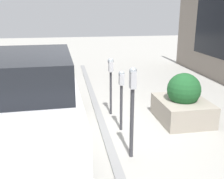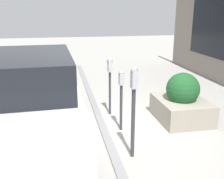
{
  "view_description": "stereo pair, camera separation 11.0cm",
  "coord_description": "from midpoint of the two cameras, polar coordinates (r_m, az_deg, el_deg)",
  "views": [
    {
      "loc": [
        -4.9,
        0.79,
        2.44
      ],
      "look_at": [
        0.0,
        -0.08,
        0.92
      ],
      "focal_mm": 42.0,
      "sensor_mm": 36.0,
      "label": 1
    },
    {
      "loc": [
        -4.88,
        0.9,
        2.44
      ],
      "look_at": [
        0.0,
        -0.08,
        0.92
      ],
      "focal_mm": 42.0,
      "sensor_mm": 36.0,
      "label": 2
    }
  ],
  "objects": [
    {
      "name": "ground_plane",
      "position": [
        5.53,
        -0.25,
        -9.16
      ],
      "size": [
        40.0,
        40.0,
        0.0
      ],
      "primitive_type": "plane",
      "color": "#ADAAA3"
    },
    {
      "name": "curb_strip",
      "position": [
        5.51,
        -1.08,
        -9.04
      ],
      "size": [
        13.5,
        0.16,
        0.04
      ],
      "color": "gray",
      "rests_on": "ground_plane"
    },
    {
      "name": "parking_meter_nearest",
      "position": [
        4.26,
        5.18,
        -2.33
      ],
      "size": [
        0.14,
        0.12,
        1.58
      ],
      "color": "#38383D",
      "rests_on": "ground_plane"
    },
    {
      "name": "parking_meter_second",
      "position": [
        5.29,
        2.65,
        -0.04
      ],
      "size": [
        0.14,
        0.12,
        1.28
      ],
      "color": "#38383D",
      "rests_on": "ground_plane"
    },
    {
      "name": "parking_meter_middle",
      "position": [
        6.1,
        0.24,
        3.57
      ],
      "size": [
        0.17,
        0.14,
        1.38
      ],
      "color": "#38383D",
      "rests_on": "ground_plane"
    },
    {
      "name": "planter_box",
      "position": [
        6.14,
        15.65,
        -2.75
      ],
      "size": [
        1.29,
        1.07,
        1.11
      ],
      "color": "#A39989",
      "rests_on": "ground_plane"
    },
    {
      "name": "parked_car_front",
      "position": [
        5.21,
        -16.98,
        -1.28
      ],
      "size": [
        4.7,
        1.95,
        1.69
      ],
      "rotation": [
        0.0,
        0.0,
        0.03
      ],
      "color": "silver",
      "rests_on": "ground_plane"
    }
  ]
}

